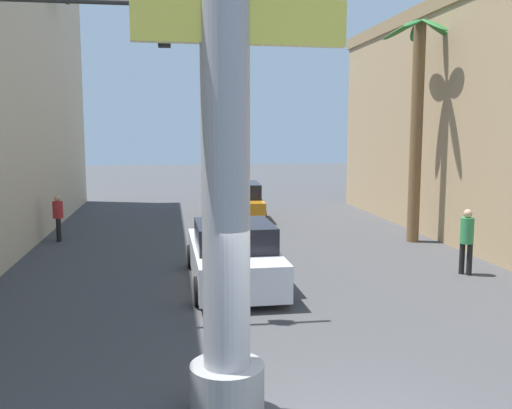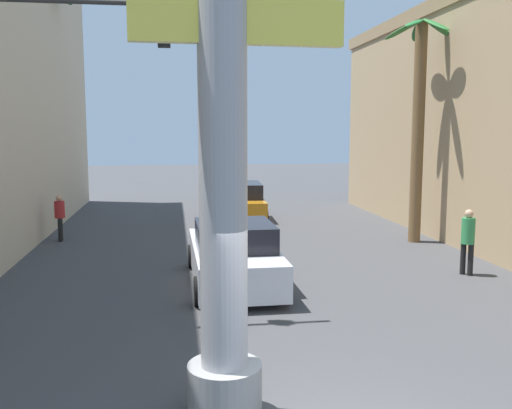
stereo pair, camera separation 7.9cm
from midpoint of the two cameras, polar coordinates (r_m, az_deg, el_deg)
The scene contains 9 objects.
ground_plane at distance 16.55m, azimuth -1.81°, elevation -5.61°, with size 90.68×90.68×0.00m, color #424244.
neon_sign_pole at distance 7.24m, azimuth -3.02°, elevation 16.62°, with size 2.99×0.98×9.94m.
traffic_light_mast at distance 11.72m, azimuth -23.28°, elevation 9.93°, with size 5.32×0.32×6.22m.
car_lead at distance 13.95m, azimuth -2.12°, elevation -5.13°, with size 2.11×4.90×1.56m.
car_far at distance 23.72m, azimuth -1.43°, elevation 0.20°, with size 2.09×4.43×1.56m.
palm_tree_mid_right at distance 19.66m, azimuth 16.07°, elevation 8.71°, with size 2.29×2.55×7.34m.
palm_tree_far_left at distance 24.26m, azimuth -19.84°, elevation 12.39°, with size 2.54×2.50×9.24m.
pedestrian_mid_right at distance 15.74m, azimuth 20.56°, elevation -3.06°, with size 0.48×0.48×1.72m.
pedestrian_far_left at distance 20.32m, azimuth -18.93°, elevation -0.92°, with size 0.37×0.37×1.58m.
Camera 2 is at (-1.75, -6.03, 3.76)m, focal length 40.00 mm.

